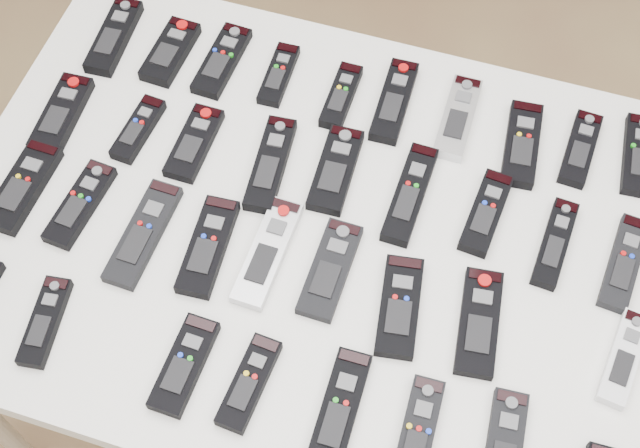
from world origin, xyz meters
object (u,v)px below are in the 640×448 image
(remote_10, at_px, (61,114))
(remote_33, at_px, (417,438))
(remote_20, at_px, (80,204))
(remote_23, at_px, (268,252))
(remote_26, at_px, (479,322))
(remote_27, at_px, (624,358))
(remote_22, at_px, (208,246))
(remote_21, at_px, (143,234))
(remote_25, at_px, (399,307))
(remote_7, at_px, (522,144))
(remote_14, at_px, (336,170))
(table, at_px, (320,247))
(remote_5, at_px, (394,101))
(remote_12, at_px, (194,143))
(remote_15, at_px, (410,194))
(remote_0, at_px, (114,36))
(remote_16, at_px, (486,213))
(remote_30, at_px, (184,365))
(remote_2, at_px, (222,61))
(remote_11, at_px, (138,129))
(remote_4, at_px, (341,96))
(remote_29, at_px, (45,322))
(remote_18, at_px, (624,263))
(remote_13, at_px, (270,164))
(remote_17, at_px, (555,244))
(remote_8, at_px, (580,149))
(remote_31, at_px, (249,383))
(remote_1, at_px, (170,52))
(remote_19, at_px, (23,187))
(remote_24, at_px, (330,270))
(remote_3, at_px, (279,75))
(remote_32, at_px, (339,411))

(remote_10, distance_m, remote_33, 0.85)
(remote_20, height_order, remote_23, same)
(remote_26, relative_size, remote_27, 1.12)
(remote_22, bearing_deg, remote_21, -179.18)
(remote_25, xyz_separation_m, remote_33, (0.08, -0.20, 0.00))
(remote_7, height_order, remote_14, remote_7)
(table, xyz_separation_m, remote_5, (0.05, 0.29, 0.07))
(remote_12, distance_m, remote_15, 0.39)
(remote_0, distance_m, remote_16, 0.78)
(remote_14, xyz_separation_m, remote_30, (-0.12, -0.41, 0.00))
(remote_23, height_order, remote_27, same)
(table, bearing_deg, remote_30, -112.68)
(remote_2, height_order, remote_15, remote_15)
(remote_11, height_order, remote_14, same)
(remote_4, distance_m, remote_11, 0.37)
(remote_29, bearing_deg, remote_27, 6.22)
(remote_18, xyz_separation_m, remote_27, (0.02, -0.17, 0.00))
(remote_13, bearing_deg, remote_17, -5.86)
(remote_18, bearing_deg, remote_0, 174.27)
(remote_5, bearing_deg, remote_2, 179.19)
(remote_12, distance_m, remote_16, 0.52)
(remote_12, xyz_separation_m, remote_30, (0.14, -0.39, 0.00))
(remote_33, bearing_deg, remote_7, 83.67)
(remote_8, distance_m, remote_27, 0.39)
(remote_22, bearing_deg, remote_23, 7.89)
(remote_20, bearing_deg, remote_8, 30.00)
(remote_22, xyz_separation_m, remote_33, (0.41, -0.21, -0.00))
(table, height_order, remote_31, remote_31)
(remote_2, relative_size, remote_13, 0.89)
(remote_1, bearing_deg, remote_19, -106.48)
(remote_4, distance_m, remote_16, 0.35)
(remote_10, distance_m, remote_24, 0.58)
(remote_15, distance_m, remote_33, 0.42)
(remote_17, bearing_deg, remote_3, 163.83)
(remote_0, relative_size, remote_29, 1.20)
(remote_0, height_order, remote_19, same)
(remote_12, relative_size, remote_18, 0.88)
(remote_16, bearing_deg, remote_21, -153.44)
(remote_7, bearing_deg, remote_18, -46.49)
(remote_22, relative_size, remote_33, 0.98)
(table, bearing_deg, remote_31, -93.80)
(remote_13, xyz_separation_m, remote_19, (-0.39, -0.17, 0.00))
(remote_11, distance_m, remote_33, 0.73)
(remote_2, relative_size, remote_20, 1.01)
(remote_2, height_order, remote_16, remote_16)
(remote_12, height_order, remote_15, remote_15)
(remote_11, distance_m, remote_32, 0.63)
(remote_13, height_order, remote_21, remote_13)
(remote_15, bearing_deg, remote_2, 157.71)
(remote_4, bearing_deg, remote_12, -140.48)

